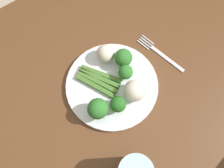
{
  "coord_description": "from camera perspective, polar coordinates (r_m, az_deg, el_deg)",
  "views": [
    {
      "loc": [
        -0.17,
        -0.2,
        1.39
      ],
      "look_at": [
        -0.04,
        -0.02,
        0.76
      ],
      "focal_mm": 38.62,
      "sensor_mm": 36.0,
      "label": 1
    }
  ],
  "objects": [
    {
      "name": "ground_plane",
      "position": [
        1.42,
        1.03,
        -9.09
      ],
      "size": [
        6.0,
        6.0,
        0.02
      ],
      "primitive_type": "cube",
      "color": "#B7A88E"
    },
    {
      "name": "dining_table",
      "position": [
        0.8,
        1.8,
        -0.45
      ],
      "size": [
        1.27,
        0.81,
        0.74
      ],
      "color": "brown",
      "rests_on": "ground_plane"
    },
    {
      "name": "plate",
      "position": [
        0.67,
        -0.0,
        -0.36
      ],
      "size": [
        0.26,
        0.26,
        0.01
      ],
      "primitive_type": "cylinder",
      "color": "white",
      "rests_on": "dining_table"
    },
    {
      "name": "asparagus_bundle",
      "position": [
        0.67,
        -3.25,
        0.93
      ],
      "size": [
        0.1,
        0.13,
        0.01
      ],
      "rotation": [
        0.0,
        0.0,
        5.2
      ],
      "color": "#47752D",
      "rests_on": "plate"
    },
    {
      "name": "broccoli_front",
      "position": [
        0.61,
        -3.35,
        -5.89
      ],
      "size": [
        0.05,
        0.05,
        0.07
      ],
      "color": "#609E3D",
      "rests_on": "plate"
    },
    {
      "name": "broccoli_back",
      "position": [
        0.66,
        2.68,
        6.22
      ],
      "size": [
        0.05,
        0.05,
        0.06
      ],
      "color": "#609E3D",
      "rests_on": "plate"
    },
    {
      "name": "broccoli_front_left",
      "position": [
        0.65,
        3.07,
        2.72
      ],
      "size": [
        0.04,
        0.04,
        0.05
      ],
      "color": "#609E3D",
      "rests_on": "plate"
    },
    {
      "name": "broccoli_right",
      "position": [
        0.62,
        1.42,
        -4.81
      ],
      "size": [
        0.04,
        0.04,
        0.05
      ],
      "color": "#568E33",
      "rests_on": "plate"
    },
    {
      "name": "cauliflower_near_fork",
      "position": [
        0.63,
        5.37,
        -1.59
      ],
      "size": [
        0.06,
        0.06,
        0.06
      ],
      "primitive_type": "sphere",
      "color": "white",
      "rests_on": "plate"
    },
    {
      "name": "cauliflower_back_right",
      "position": [
        0.68,
        -1.5,
        7.22
      ],
      "size": [
        0.05,
        0.05,
        0.05
      ],
      "primitive_type": "sphere",
      "color": "silver",
      "rests_on": "plate"
    },
    {
      "name": "fork",
      "position": [
        0.73,
        11.37,
        7.06
      ],
      "size": [
        0.06,
        0.16,
        0.0
      ],
      "rotation": [
        0.0,
        0.0,
        1.8
      ],
      "color": "silver",
      "rests_on": "dining_table"
    }
  ]
}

